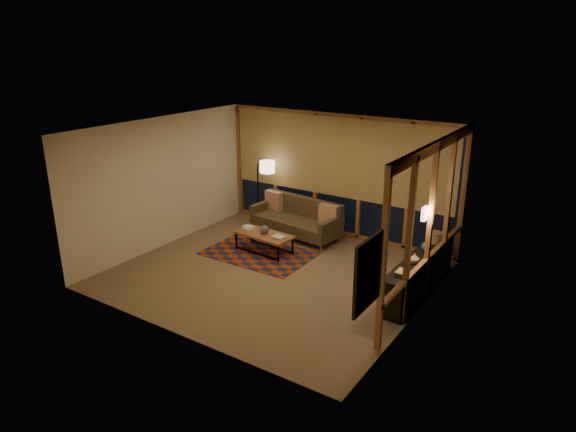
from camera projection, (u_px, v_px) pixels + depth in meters
The scene contains 21 objects.
floor at pixel (274, 273), 9.62m from camera, with size 5.50×5.00×0.01m, color olive.
ceiling at pixel (272, 129), 8.73m from camera, with size 5.50×5.00×0.01m, color white.
walls at pixel (273, 205), 9.17m from camera, with size 5.51×5.01×2.70m.
window_wall_back at pixel (337, 176), 11.09m from camera, with size 5.30×0.16×2.60m, color #A35E34, non-canonical shape.
window_wall_right at pixel (431, 223), 8.25m from camera, with size 0.16×3.70×2.60m, color #A35E34, non-canonical shape.
wall_art at pixel (367, 273), 6.27m from camera, with size 0.06×0.74×0.94m, color red, non-canonical shape.
wall_sconce at pixel (425, 213), 8.10m from camera, with size 0.12×0.18×0.22m, color beige, non-canonical shape.
sofa at pixel (295, 219), 11.28m from camera, with size 2.01×0.81×0.82m, color brown, non-canonical shape.
pillow_left at pixel (274, 200), 11.81m from camera, with size 0.45×0.15×0.45m, color #AD3D1A, non-canonical shape.
pillow_right at pixel (328, 214), 10.90m from camera, with size 0.43×0.14×0.43m, color #AD3D1A, non-canonical shape.
area_rug at pixel (259, 253), 10.48m from camera, with size 2.14×1.43×0.01m, color #90310C.
coffee_table at pixel (264, 243), 10.51m from camera, with size 1.21×0.56×0.40m, color #A35E34, non-canonical shape.
book_stack_a at pixel (248, 228), 10.64m from camera, with size 0.26×0.21×0.08m, color white, non-canonical shape.
book_stack_b at pixel (279, 237), 10.20m from camera, with size 0.26×0.21×0.05m, color white, non-canonical shape.
ceramic_pot at pixel (264, 229), 10.42m from camera, with size 0.18×0.18×0.18m, color #2C2C2D.
floor_lamp at pixel (258, 191), 12.01m from camera, with size 0.52×0.34×1.57m, color black, non-canonical shape.
bookshelf at pixel (419, 274), 8.87m from camera, with size 0.40×2.53×0.63m, color black, non-canonical shape.
basket at pixel (435, 237), 9.38m from camera, with size 0.26×0.26×0.19m, color #A77A4F.
teal_bowl at pixel (427, 247), 8.97m from camera, with size 0.18×0.18×0.18m, color #1C6964.
vase at pixel (414, 258), 8.49m from camera, with size 0.18×0.18×0.18m, color tan.
shelf_book_stack at pixel (402, 273), 8.09m from camera, with size 0.18×0.26×0.08m, color white, non-canonical shape.
Camera 1 is at (5.03, -7.14, 4.17)m, focal length 32.00 mm.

